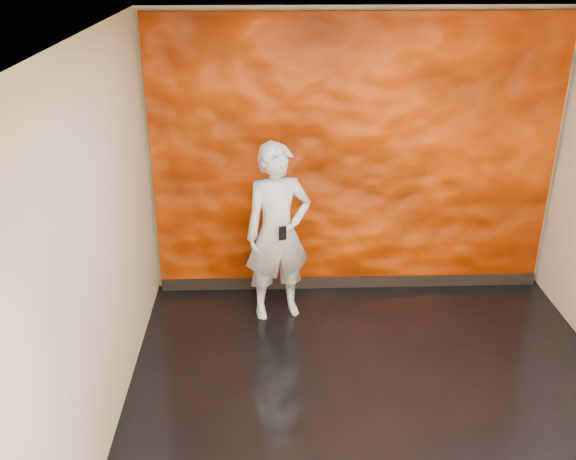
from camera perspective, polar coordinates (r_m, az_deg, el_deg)
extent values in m
cube|color=black|center=(5.22, 8.11, -15.50)|extent=(4.00, 4.00, 0.01)
cube|color=#BAAB8F|center=(6.30, 5.89, 6.48)|extent=(4.00, 0.02, 2.80)
cube|color=#BAAB8F|center=(4.53, -16.54, -1.84)|extent=(0.02, 4.00, 2.80)
cube|color=white|center=(4.06, 10.53, 16.58)|extent=(4.00, 4.00, 0.01)
cube|color=#E94100|center=(6.26, 5.93, 6.20)|extent=(3.90, 0.06, 2.75)
cube|color=black|center=(6.76, 5.49, -4.60)|extent=(3.90, 0.04, 0.12)
imported|color=#A2A6B3|center=(5.92, -0.91, -0.24)|extent=(0.71, 0.55, 1.71)
cube|color=black|center=(5.67, -0.48, -0.29)|extent=(0.07, 0.04, 0.13)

